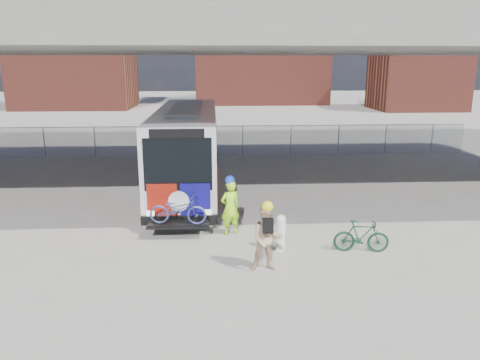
{
  "coord_description": "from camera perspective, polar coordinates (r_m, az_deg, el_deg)",
  "views": [
    {
      "loc": [
        -0.84,
        -16.52,
        5.56
      ],
      "look_at": [
        0.09,
        -0.76,
        1.6
      ],
      "focal_mm": 35.0,
      "sensor_mm": 36.0,
      "label": 1
    }
  ],
  "objects": [
    {
      "name": "brick_buildings",
      "position": [
        64.78,
        -1.57,
        13.95
      ],
      "size": [
        54.0,
        22.0,
        12.0
      ],
      "color": "maroon",
      "rests_on": "ground"
    },
    {
      "name": "cyclist_tan",
      "position": [
        12.8,
        3.32,
        -7.09
      ],
      "size": [
        0.9,
        0.71,
        2.0
      ],
      "rotation": [
        0.0,
        0.0,
        0.02
      ],
      "color": "tan",
      "rests_on": "ground"
    },
    {
      "name": "bike_parked",
      "position": [
        14.62,
        14.57,
        -6.65
      ],
      "size": [
        1.7,
        0.7,
        0.99
      ],
      "primitive_type": "imported",
      "rotation": [
        0.0,
        0.0,
        1.42
      ],
      "color": "#133C23",
      "rests_on": "ground"
    },
    {
      "name": "chainlink_fence",
      "position": [
        28.83,
        -1.66,
        5.83
      ],
      "size": [
        30.0,
        0.06,
        30.0
      ],
      "color": "gray",
      "rests_on": "ground"
    },
    {
      "name": "cyclist_hivis",
      "position": [
        15.43,
        -1.21,
        -3.21
      ],
      "size": [
        0.79,
        0.67,
        2.02
      ],
      "rotation": [
        0.0,
        0.0,
        3.55
      ],
      "color": "#ABFF1A",
      "rests_on": "ground"
    },
    {
      "name": "ground",
      "position": [
        17.45,
        -0.43,
        -4.5
      ],
      "size": [
        160.0,
        160.0,
        0.0
      ],
      "primitive_type": "plane",
      "color": "#9E9991",
      "rests_on": "ground"
    },
    {
      "name": "smokestack",
      "position": [
        73.37,
        8.83,
        19.35
      ],
      "size": [
        2.2,
        2.2,
        25.0
      ],
      "primitive_type": "cylinder",
      "color": "maroon",
      "rests_on": "ground"
    },
    {
      "name": "bus",
      "position": [
        21.35,
        -6.45,
        4.69
      ],
      "size": [
        2.67,
        12.98,
        3.69
      ],
      "color": "silver",
      "rests_on": "ground"
    },
    {
      "name": "bollard",
      "position": [
        14.3,
        4.98,
        -6.24
      ],
      "size": [
        0.3,
        0.3,
        1.13
      ],
      "color": "silver",
      "rests_on": "ground"
    },
    {
      "name": "overpass",
      "position": [
        20.56,
        -1.06,
        16.83
      ],
      "size": [
        40.0,
        16.0,
        7.95
      ],
      "color": "#605E59",
      "rests_on": "ground"
    }
  ]
}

